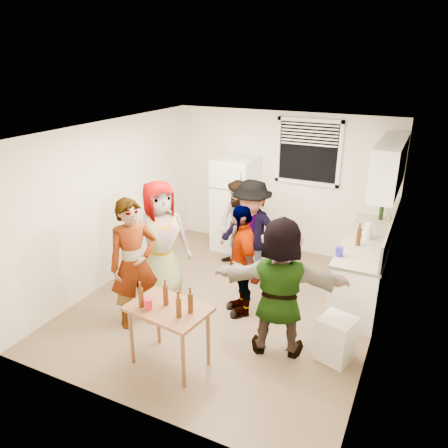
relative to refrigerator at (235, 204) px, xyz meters
The scene contains 23 objects.
room 2.20m from the refrigerator, 68.25° to the right, with size 4.00×4.50×2.50m, color white, non-canonical shape.
window 1.60m from the refrigerator, 15.38° to the left, with size 1.12×0.10×1.06m, color white, non-canonical shape.
refrigerator is the anchor object (origin of this frame).
counter_lower 2.59m from the refrigerator, 16.59° to the right, with size 0.60×2.20×0.86m, color white.
countertop 2.56m from the refrigerator, 16.59° to the right, with size 0.64×2.22×0.04m, color beige.
backsplash 2.84m from the refrigerator, 14.94° to the right, with size 0.03×2.20×0.36m, color #B0AAA1.
upper_cabinets 2.85m from the refrigerator, 11.61° to the right, with size 0.34×1.60×0.70m, color white.
kettle 2.50m from the refrigerator, 16.33° to the right, with size 0.21×0.18×0.18m, color silver, non-canonical shape.
paper_towel 2.55m from the refrigerator, 17.25° to the right, with size 0.11×0.11×0.24m, color white.
wine_bottle 2.51m from the refrigerator, ahead, with size 0.07×0.07×0.27m, color black.
beer_bottle_counter 2.57m from the refrigerator, 23.70° to the right, with size 0.06×0.06×0.25m, color #47230C.
blue_cup 2.65m from the refrigerator, 34.40° to the right, with size 0.10×0.10×0.13m, color #2A22BC.
picture_frame 2.68m from the refrigerator, ahead, with size 0.02×0.20×0.16m, color gold.
trash_bin 3.47m from the refrigerator, 45.26° to the right, with size 0.37×0.37×0.55m, color silver.
serving_table 3.53m from the refrigerator, 78.15° to the right, with size 0.90×0.60×0.76m, color brown, non-canonical shape.
beer_bottle_table 3.57m from the refrigerator, 75.29° to the right, with size 0.06×0.06×0.23m, color #47230C.
red_cup 3.51m from the refrigerator, 81.43° to the right, with size 0.09×0.09×0.12m, color red.
guest_grey 2.27m from the refrigerator, 96.02° to the right, with size 0.87×1.79×0.57m, color gray.
guest_stripe 2.96m from the refrigerator, 92.90° to the right, with size 0.64×1.75×0.42m, color #141933.
guest_back_left 1.21m from the refrigerator, 61.74° to the right, with size 0.74×1.51×0.57m, color #513629.
guest_back_right 1.58m from the refrigerator, 54.38° to the right, with size 1.07×1.66×0.62m, color #3B3B3F.
guest_black 2.37m from the refrigerator, 63.29° to the right, with size 0.92×1.58×0.39m, color black.
guest_orange 3.22m from the refrigerator, 55.97° to the right, with size 1.60×1.72×0.51m, color #C4673C.
Camera 1 is at (2.33, -4.98, 3.38)m, focal length 35.00 mm.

